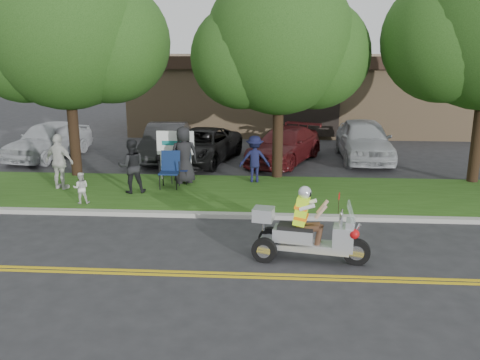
# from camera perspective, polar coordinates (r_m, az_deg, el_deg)

# --- Properties ---
(ground) EXTENTS (120.00, 120.00, 0.00)m
(ground) POSITION_cam_1_polar(r_m,az_deg,el_deg) (10.82, 1.60, -9.58)
(ground) COLOR #28282B
(ground) RESTS_ON ground
(centerline_near) EXTENTS (60.00, 0.10, 0.01)m
(centerline_near) POSITION_cam_1_polar(r_m,az_deg,el_deg) (10.30, 1.47, -10.88)
(centerline_near) COLOR gold
(centerline_near) RESTS_ON ground
(centerline_far) EXTENTS (60.00, 0.10, 0.01)m
(centerline_far) POSITION_cam_1_polar(r_m,az_deg,el_deg) (10.44, 1.51, -10.50)
(centerline_far) COLOR gold
(centerline_far) RESTS_ON ground
(curb) EXTENTS (60.00, 0.25, 0.12)m
(curb) POSITION_cam_1_polar(r_m,az_deg,el_deg) (13.64, 2.12, -4.06)
(curb) COLOR #A8A89E
(curb) RESTS_ON ground
(grass_verge) EXTENTS (60.00, 4.00, 0.10)m
(grass_verge) POSITION_cam_1_polar(r_m,az_deg,el_deg) (15.69, 2.37, -1.54)
(grass_verge) COLOR #274C14
(grass_verge) RESTS_ON ground
(commercial_building) EXTENTS (18.00, 8.20, 4.00)m
(commercial_building) POSITION_cam_1_polar(r_m,az_deg,el_deg) (28.98, 7.18, 9.82)
(commercial_building) COLOR #9E7F5B
(commercial_building) RESTS_ON ground
(tree_left) EXTENTS (6.62, 5.40, 7.78)m
(tree_left) POSITION_cam_1_polar(r_m,az_deg,el_deg) (18.21, -18.77, 15.25)
(tree_left) COLOR #332114
(tree_left) RESTS_ON ground
(tree_mid) EXTENTS (5.88, 4.80, 7.05)m
(tree_mid) POSITION_cam_1_polar(r_m,az_deg,el_deg) (17.09, 4.64, 14.64)
(tree_mid) COLOR #332114
(tree_mid) RESTS_ON ground
(business_sign) EXTENTS (1.25, 0.06, 1.75)m
(business_sign) POSITION_cam_1_polar(r_m,az_deg,el_deg) (17.08, -7.25, 3.85)
(business_sign) COLOR silver
(business_sign) RESTS_ON ground
(trike_scooter) EXTENTS (2.51, 1.03, 1.65)m
(trike_scooter) POSITION_cam_1_polar(r_m,az_deg,el_deg) (10.98, 7.31, -6.08)
(trike_scooter) COLOR black
(trike_scooter) RESTS_ON ground
(lawn_chair_a) EXTENTS (0.61, 0.63, 1.15)m
(lawn_chair_a) POSITION_cam_1_polar(r_m,az_deg,el_deg) (16.26, -7.86, 1.45)
(lawn_chair_a) COLOR black
(lawn_chair_a) RESTS_ON grass_verge
(lawn_chair_b) EXTENTS (0.61, 0.63, 1.06)m
(lawn_chair_b) POSITION_cam_1_polar(r_m,az_deg,el_deg) (16.86, -6.58, 1.80)
(lawn_chair_b) COLOR black
(lawn_chair_b) RESTS_ON grass_verge
(spectator_adult_mid) EXTENTS (0.95, 0.83, 1.66)m
(spectator_adult_mid) POSITION_cam_1_polar(r_m,az_deg,el_deg) (15.79, -12.08, 1.54)
(spectator_adult_mid) COLOR black
(spectator_adult_mid) RESTS_ON grass_verge
(spectator_adult_right) EXTENTS (1.11, 0.72, 1.75)m
(spectator_adult_right) POSITION_cam_1_polar(r_m,az_deg,el_deg) (16.80, -19.61, 1.95)
(spectator_adult_right) COLOR silver
(spectator_adult_right) RESTS_ON grass_verge
(spectator_chair_a) EXTENTS (1.03, 0.63, 1.54)m
(spectator_chair_a) POSITION_cam_1_polar(r_m,az_deg,el_deg) (16.70, 1.65, 2.38)
(spectator_chair_a) COLOR #131536
(spectator_chair_a) RESTS_ON grass_verge
(spectator_chair_b) EXTENTS (1.07, 0.89, 1.86)m
(spectator_chair_b) POSITION_cam_1_polar(r_m,az_deg,el_deg) (16.64, -6.32, 2.82)
(spectator_chair_b) COLOR black
(spectator_chair_b) RESTS_ON grass_verge
(child_right) EXTENTS (0.51, 0.43, 0.91)m
(child_right) POSITION_cam_1_polar(r_m,az_deg,el_deg) (15.14, -17.43, -0.85)
(child_right) COLOR silver
(child_right) RESTS_ON grass_verge
(parked_car_far_left) EXTENTS (2.61, 4.69, 1.51)m
(parked_car_far_left) POSITION_cam_1_polar(r_m,az_deg,el_deg) (22.27, -20.69, 4.25)
(parked_car_far_left) COLOR #B9BBC1
(parked_car_far_left) RESTS_ON ground
(parked_car_left) EXTENTS (1.69, 4.39, 1.43)m
(parked_car_left) POSITION_cam_1_polar(r_m,az_deg,el_deg) (20.85, -8.32, 4.28)
(parked_car_left) COLOR #272729
(parked_car_left) RESTS_ON ground
(parked_car_mid) EXTENTS (3.24, 5.13, 1.32)m
(parked_car_mid) POSITION_cam_1_polar(r_m,az_deg,el_deg) (20.09, -4.42, 3.83)
(parked_car_mid) COLOR black
(parked_car_mid) RESTS_ON ground
(parked_car_right) EXTENTS (3.50, 4.96, 1.33)m
(parked_car_right) POSITION_cam_1_polar(r_m,az_deg,el_deg) (20.22, 5.03, 3.91)
(parked_car_right) COLOR #4C1114
(parked_car_right) RESTS_ON ground
(parked_car_far_right) EXTENTS (1.98, 4.82, 1.64)m
(parked_car_far_right) POSITION_cam_1_polar(r_m,az_deg,el_deg) (21.11, 13.75, 4.42)
(parked_car_far_right) COLOR #ACAEB3
(parked_car_far_right) RESTS_ON ground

